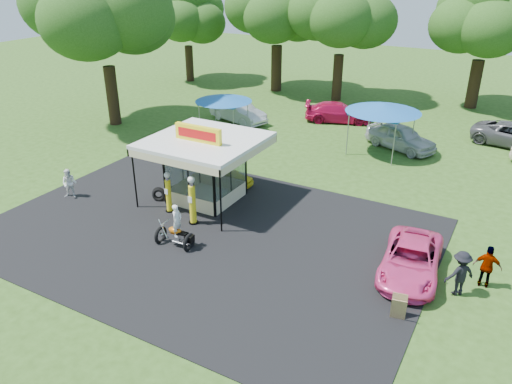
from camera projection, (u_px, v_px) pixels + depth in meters
ground at (180, 253)px, 21.56m from camera, size 120.00×120.00×0.00m
asphalt_apron at (206, 233)px, 23.14m from camera, size 20.00×14.00×0.04m
gas_station_kiosk at (206, 168)px, 25.63m from camera, size 5.40×5.40×4.18m
gas_pump_left at (168, 193)px, 24.64m from camera, size 0.40×0.40×2.16m
gas_pump_right at (192, 202)px, 23.46m from camera, size 0.46×0.46×2.47m
motorcycle at (176, 230)px, 21.76m from camera, size 1.81×0.94×2.12m
spare_tires at (159, 194)px, 26.13m from camera, size 0.90×0.72×0.72m
a_frame_sign at (399, 308)px, 17.45m from camera, size 0.56×0.55×0.94m
kiosk_car at (229, 176)px, 27.93m from camera, size 2.82×1.13×0.96m
pink_sedan at (411, 260)px, 19.89m from camera, size 2.72×5.00×1.33m
spectator_west at (70, 184)px, 26.27m from camera, size 0.97×0.90×1.60m
spectator_east_a at (460, 273)px, 18.60m from camera, size 1.33×1.31×1.83m
spectator_east_b at (487, 267)px, 19.04m from camera, size 1.06×0.50×1.77m
bg_car_a at (238, 112)px, 38.49m from camera, size 5.24×3.12×1.63m
bg_car_b at (338, 112)px, 38.57m from camera, size 5.49×3.68×1.48m
bg_car_c at (401, 137)px, 33.00m from camera, size 5.25×3.74×1.66m
tent_west at (223, 98)px, 35.27m from camera, size 4.06×4.06×2.84m
tent_east at (383, 108)px, 31.38m from camera, size 4.76×4.76×3.33m
oak_far_a at (187, 17)px, 49.12m from camera, size 8.34×8.34×9.88m
oak_far_b at (277, 9)px, 44.86m from camera, size 9.77×9.77×11.65m
oak_far_c at (342, 16)px, 41.80m from camera, size 9.56×9.56×11.27m
oak_far_d at (486, 21)px, 39.59m from camera, size 9.28×9.28×11.05m
oak_near at (102, 12)px, 34.95m from camera, size 11.24×11.24×12.95m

